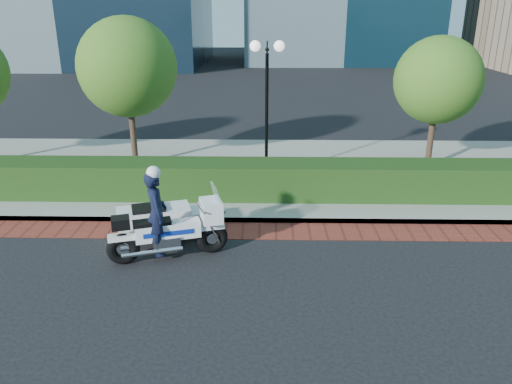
{
  "coord_description": "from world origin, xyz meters",
  "views": [
    {
      "loc": [
        0.97,
        -9.85,
        5.31
      ],
      "look_at": [
        0.75,
        1.63,
        1.0
      ],
      "focal_mm": 35.0,
      "sensor_mm": 36.0,
      "label": 1
    }
  ],
  "objects_px": {
    "lamppost": "(267,89)",
    "tree_c": "(438,80)",
    "police_motorcycle": "(161,221)",
    "tree_b": "(127,67)"
  },
  "relations": [
    {
      "from": "lamppost",
      "to": "police_motorcycle",
      "type": "xyz_separation_m",
      "value": [
        -2.38,
        -4.81,
        -2.21
      ]
    },
    {
      "from": "lamppost",
      "to": "tree_c",
      "type": "xyz_separation_m",
      "value": [
        5.5,
        1.3,
        0.09
      ]
    },
    {
      "from": "tree_c",
      "to": "police_motorcycle",
      "type": "distance_m",
      "value": 10.23
    },
    {
      "from": "tree_b",
      "to": "police_motorcycle",
      "type": "xyz_separation_m",
      "value": [
        2.12,
        -6.11,
        -2.69
      ]
    },
    {
      "from": "tree_c",
      "to": "police_motorcycle",
      "type": "relative_size",
      "value": 1.58
    },
    {
      "from": "tree_c",
      "to": "police_motorcycle",
      "type": "xyz_separation_m",
      "value": [
        -7.88,
        -6.11,
        -2.3
      ]
    },
    {
      "from": "tree_b",
      "to": "police_motorcycle",
      "type": "relative_size",
      "value": 1.8
    },
    {
      "from": "lamppost",
      "to": "tree_b",
      "type": "distance_m",
      "value": 4.71
    },
    {
      "from": "lamppost",
      "to": "tree_c",
      "type": "height_order",
      "value": "tree_c"
    },
    {
      "from": "tree_b",
      "to": "tree_c",
      "type": "height_order",
      "value": "tree_b"
    }
  ]
}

